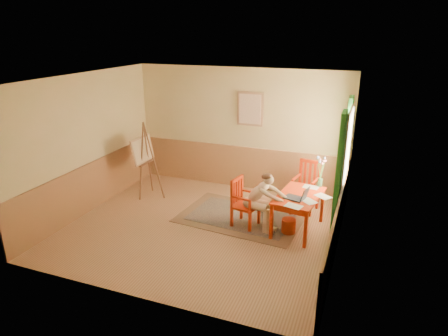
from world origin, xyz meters
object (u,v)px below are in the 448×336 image
at_px(chair_left, 243,202).
at_px(figure, 260,198).
at_px(easel, 144,153).
at_px(table, 299,199).
at_px(chair_back, 306,186).
at_px(laptop, 298,197).

bearing_deg(chair_left, figure, -8.62).
bearing_deg(figure, easel, 167.01).
bearing_deg(figure, table, 18.02).
height_order(chair_left, easel, easel).
bearing_deg(chair_back, table, -88.93).
height_order(figure, easel, easel).
distance_m(chair_back, figure, 1.36).
distance_m(chair_left, easel, 2.64).
relative_size(chair_left, easel, 0.56).
xyz_separation_m(table, figure, (-0.67, -0.22, 0.01)).
bearing_deg(chair_back, figure, -118.88).
relative_size(table, chair_back, 1.22).
bearing_deg(easel, chair_left, -13.57).
bearing_deg(table, chair_left, -170.59).
height_order(laptop, easel, easel).
distance_m(table, chair_left, 1.04).
bearing_deg(table, figure, -161.98).
bearing_deg(chair_left, easel, 166.43).
xyz_separation_m(chair_back, easel, (-3.50, -0.53, 0.49)).
distance_m(laptop, easel, 3.60).
bearing_deg(chair_back, chair_left, -131.16).
height_order(figure, laptop, figure).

